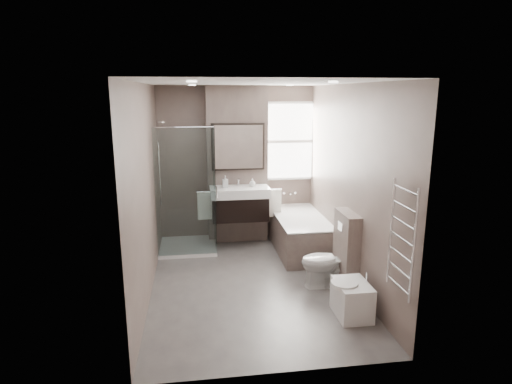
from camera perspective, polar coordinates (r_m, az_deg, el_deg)
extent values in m
cube|color=#55504E|center=(5.86, -0.63, -12.25)|extent=(2.65, 3.85, 0.05)
cube|color=silver|center=(5.29, -0.70, 14.63)|extent=(2.65, 3.85, 0.05)
cube|color=#6B5A53|center=(7.30, -2.64, 3.77)|extent=(2.65, 0.05, 2.60)
cube|color=#6B5A53|center=(3.59, 3.36, -6.17)|extent=(2.65, 0.05, 2.60)
cube|color=#6B5A53|center=(5.42, -14.70, 0.05)|extent=(0.05, 3.85, 2.60)
cube|color=#6B5A53|center=(5.74, 12.56, 0.89)|extent=(0.05, 3.85, 2.60)
cube|color=#665750|center=(7.16, -2.52, 3.58)|extent=(1.00, 0.25, 2.60)
cube|color=black|center=(6.95, -2.18, -2.11)|extent=(0.90, 0.45, 0.38)
cube|color=white|center=(6.89, -2.20, 0.02)|extent=(0.95, 0.47, 0.15)
cylinder|color=silver|center=(7.02, -2.36, 1.40)|extent=(0.03, 0.03, 0.12)
cylinder|color=silver|center=(6.95, -2.31, 1.75)|extent=(0.02, 0.12, 0.02)
cube|color=black|center=(6.96, -2.42, 6.05)|extent=(0.86, 0.06, 0.76)
cube|color=white|center=(6.92, -2.39, 6.01)|extent=(0.80, 0.02, 0.70)
cube|color=white|center=(6.88, -6.81, -1.83)|extent=(0.24, 0.06, 0.44)
cube|color=white|center=(7.00, 2.40, -1.50)|extent=(0.24, 0.06, 0.44)
cube|color=white|center=(7.14, -9.02, -7.17)|extent=(0.90, 0.90, 0.06)
cube|color=white|center=(6.42, -9.38, -0.15)|extent=(0.88, 0.01, 1.94)
cube|color=white|center=(6.86, -5.61, 0.81)|extent=(0.01, 0.88, 1.94)
cylinder|color=silver|center=(6.83, -12.74, 2.38)|extent=(0.02, 0.02, 1.00)
cube|color=#665750|center=(6.91, 5.81, -5.59)|extent=(0.75, 1.60, 0.55)
cube|color=white|center=(6.83, 5.87, -3.37)|extent=(0.75, 1.60, 0.03)
cube|color=white|center=(6.85, 5.86, -3.89)|extent=(0.61, 1.42, 0.12)
cube|color=white|center=(7.35, 4.41, 6.75)|extent=(0.98, 0.04, 1.33)
cube|color=white|center=(7.32, 4.46, 6.73)|extent=(0.90, 0.01, 1.25)
cube|color=white|center=(7.32, 4.47, 6.73)|extent=(0.90, 0.01, 0.05)
imported|color=white|center=(5.70, 9.50, -9.12)|extent=(0.69, 0.41, 0.69)
cube|color=#665750|center=(5.70, 11.95, -7.55)|extent=(0.18, 0.55, 1.00)
cube|color=silver|center=(5.57, 11.18, -4.54)|extent=(0.01, 0.16, 0.11)
cube|color=white|center=(5.11, 12.68, -13.80)|extent=(0.36, 0.50, 0.40)
cylinder|color=white|center=(4.99, 11.70, -11.94)|extent=(0.30, 0.30, 0.05)
cylinder|color=silver|center=(5.05, 14.56, -10.86)|extent=(0.02, 0.02, 0.10)
cylinder|color=silver|center=(4.16, 20.31, -6.90)|extent=(0.03, 0.03, 1.10)
cylinder|color=silver|center=(4.55, 17.59, -5.00)|extent=(0.03, 0.03, 1.10)
cube|color=silver|center=(4.35, 18.89, -5.91)|extent=(0.02, 0.46, 1.00)
imported|color=white|center=(6.85, -4.12, 1.40)|extent=(0.09, 0.09, 0.19)
imported|color=white|center=(6.91, -0.48, 1.27)|extent=(0.10, 0.10, 0.13)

